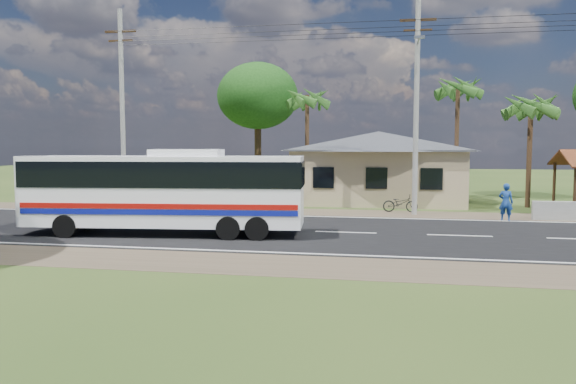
% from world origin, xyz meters
% --- Properties ---
extents(ground, '(120.00, 120.00, 0.00)m').
position_xyz_m(ground, '(0.00, 0.00, 0.00)').
color(ground, '#2A4217').
rests_on(ground, ground).
extents(road, '(120.00, 16.00, 0.03)m').
position_xyz_m(road, '(0.00, 0.00, 0.01)').
color(road, black).
rests_on(road, ground).
extents(house, '(12.40, 10.00, 5.00)m').
position_xyz_m(house, '(1.00, 13.00, 2.64)').
color(house, tan).
rests_on(house, ground).
extents(utility_poles, '(32.80, 2.22, 11.00)m').
position_xyz_m(utility_poles, '(2.67, 6.49, 5.77)').
color(utility_poles, '#9E9E99').
rests_on(utility_poles, ground).
extents(palm_near, '(2.80, 2.80, 6.70)m').
position_xyz_m(palm_near, '(9.50, 11.00, 5.71)').
color(palm_near, '#47301E').
rests_on(palm_near, ground).
extents(palm_mid, '(2.80, 2.80, 8.20)m').
position_xyz_m(palm_mid, '(6.00, 15.50, 7.16)').
color(palm_mid, '#47301E').
rests_on(palm_mid, ground).
extents(palm_far, '(2.80, 2.80, 7.70)m').
position_xyz_m(palm_far, '(-4.00, 16.00, 6.68)').
color(palm_far, '#47301E').
rests_on(palm_far, ground).
extents(tree_behind_house, '(6.00, 6.00, 9.61)m').
position_xyz_m(tree_behind_house, '(-8.00, 18.00, 7.12)').
color(tree_behind_house, '#47301E').
rests_on(tree_behind_house, ground).
extents(coach_bus, '(11.21, 3.46, 3.43)m').
position_xyz_m(coach_bus, '(-7.07, -1.80, 1.96)').
color(coach_bus, white).
rests_on(coach_bus, ground).
extents(motorcycle, '(1.83, 0.65, 0.96)m').
position_xyz_m(motorcycle, '(2.31, 7.44, 0.48)').
color(motorcycle, black).
rests_on(motorcycle, ground).
extents(person, '(0.76, 0.64, 1.79)m').
position_xyz_m(person, '(7.14, 4.84, 0.90)').
color(person, navy).
rests_on(person, ground).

